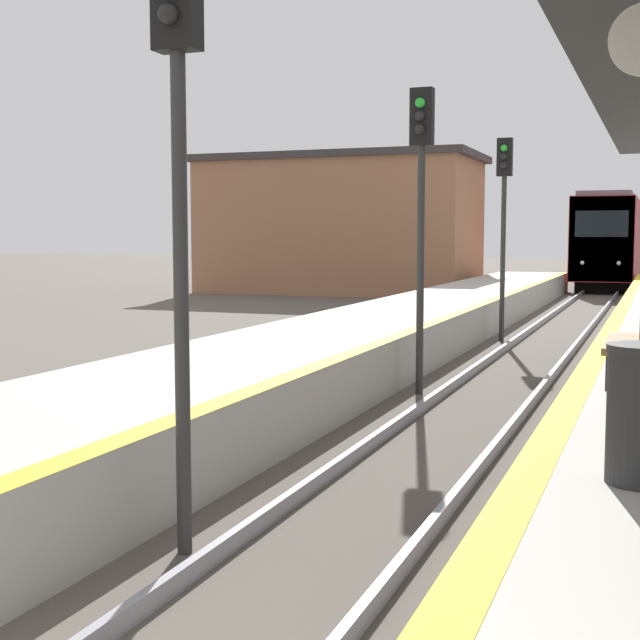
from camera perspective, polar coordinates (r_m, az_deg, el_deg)
name	(u,v)px	position (r m, az deg, el deg)	size (l,w,h in m)	color
train	(615,240)	(51.81, 18.36, 4.86)	(2.72, 23.86, 4.51)	black
signal_near	(178,129)	(7.13, -9.08, 12.00)	(0.36, 0.31, 4.88)	#2D2D2D
signal_mid	(421,183)	(14.39, 6.49, 8.68)	(0.36, 0.31, 4.88)	#2D2D2D
signal_far	(504,201)	(21.99, 11.69, 7.47)	(0.36, 0.31, 4.88)	#2D2D2D
bench	(632,340)	(10.80, 19.35, -1.22)	(0.44, 1.71, 0.92)	brown
station_building	(340,224)	(40.33, 1.31, 6.15)	(12.42, 6.46, 6.11)	#9E6B4C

